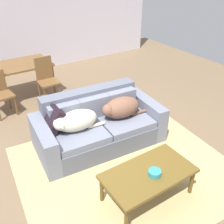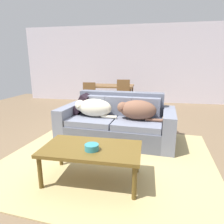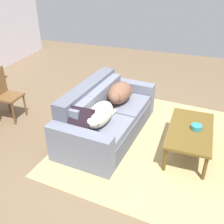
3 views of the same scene
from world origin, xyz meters
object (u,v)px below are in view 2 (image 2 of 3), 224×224
dining_chair_near_left (89,96)px  bowl_on_coffee_table (92,147)px  couch (117,122)px  throw_pillow_by_left_arm (82,104)px  dog_on_left_cushion (93,108)px  dining_table (110,87)px  dog_on_right_cushion (137,110)px  dining_chair_near_right (123,96)px  coffee_table (92,151)px

dining_chair_near_left → bowl_on_coffee_table: bearing=-79.0°
couch → throw_pillow_by_left_arm: size_ratio=5.24×
couch → dining_chair_near_left: size_ratio=2.46×
dog_on_left_cushion → dining_table: (-0.17, 2.48, 0.07)m
dog_on_right_cushion → bowl_on_coffee_table: bearing=-102.8°
bowl_on_coffee_table → dining_chair_near_right: (-0.07, 3.33, 0.06)m
dining_chair_near_left → dining_chair_near_right: size_ratio=0.91×
dog_on_left_cushion → dining_table: size_ratio=0.56×
coffee_table → dining_chair_near_left: size_ratio=1.33×
dining_chair_near_left → dining_chair_near_right: bearing=-4.4°
dog_on_right_cushion → throw_pillow_by_left_arm: (-1.07, 0.26, 0.01)m
coffee_table → dining_table: bearing=97.7°
dog_on_right_cushion → dining_chair_near_left: bearing=131.5°
dining_table → throw_pillow_by_left_arm: bearing=-92.9°
bowl_on_coffee_table → dining_chair_near_left: size_ratio=0.19×
couch → coffee_table: (-0.09, -1.39, 0.07)m
dog_on_left_cushion → dog_on_right_cushion: (0.79, -0.05, 0.01)m
dog_on_left_cushion → coffee_table: 1.37m
dog_on_left_cushion → dining_chair_near_left: dining_chair_near_left is taller
throw_pillow_by_left_arm → bowl_on_coffee_table: 1.72m
dog_on_left_cushion → dining_chair_near_right: bearing=86.3°
dining_chair_near_right → coffee_table: bearing=-89.3°
dog_on_right_cushion → bowl_on_coffee_table: size_ratio=4.87×
throw_pillow_by_left_arm → coffee_table: bearing=-67.5°
dog_on_right_cushion → coffee_table: size_ratio=0.68×
coffee_table → dining_table: 3.83m
couch → dog_on_right_cushion: bearing=-15.8°
throw_pillow_by_left_arm → dining_chair_near_left: 1.76m
dining_table → dining_chair_near_left: size_ratio=1.63×
dog_on_left_cushion → dining_table: bearing=98.7°
throw_pillow_by_left_arm → coffee_table: size_ratio=0.35×
throw_pillow_by_left_arm → dog_on_right_cushion: bearing=-13.5°
dining_chair_near_right → dog_on_right_cushion: bearing=-76.2°
dog_on_left_cushion → bowl_on_coffee_table: dog_on_left_cushion is taller
dog_on_right_cushion → couch: bearing=164.2°
coffee_table → bowl_on_coffee_table: (0.03, -0.08, 0.08)m
couch → bowl_on_coffee_table: 1.47m
dog_on_left_cushion → coffee_table: dog_on_left_cushion is taller
dog_on_left_cushion → dog_on_right_cushion: bearing=1.2°
dining_table → dining_chair_near_left: bearing=-132.1°
dog_on_right_cushion → dining_chair_near_right: dining_chair_near_right is taller
dining_table → dining_chair_near_right: 0.71m
couch → bowl_on_coffee_table: size_ratio=13.24×
dog_on_right_cushion → dining_table: bearing=115.6°
couch → throw_pillow_by_left_arm: (-0.71, 0.12, 0.30)m
bowl_on_coffee_table → dining_table: (-0.53, 3.86, 0.21)m
bowl_on_coffee_table → throw_pillow_by_left_arm: bearing=112.3°
dog_on_right_cushion → coffee_table: (-0.45, -1.25, -0.22)m
coffee_table → dining_chair_near_right: dining_chair_near_right is taller
bowl_on_coffee_table → couch: bearing=87.6°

